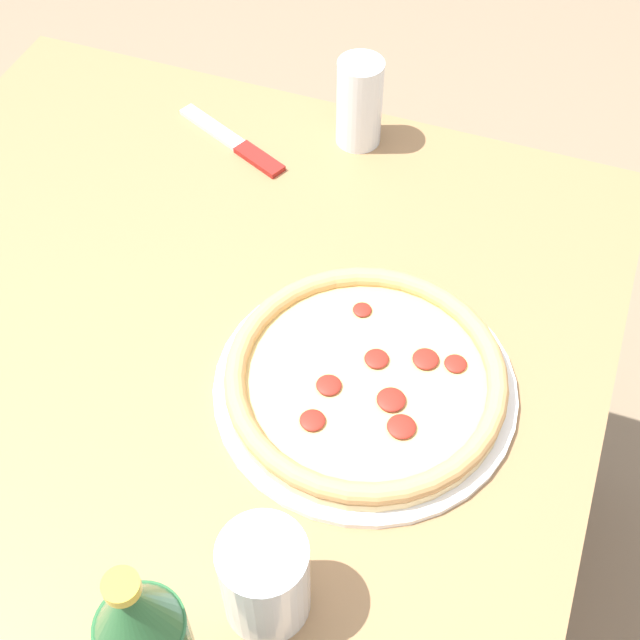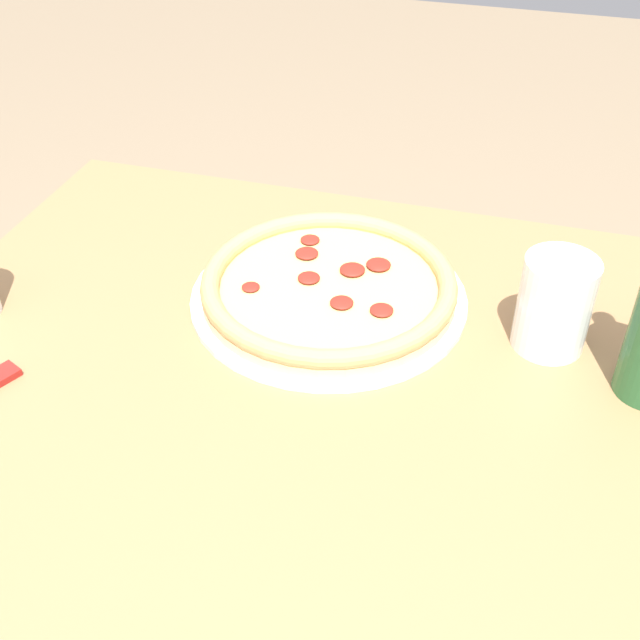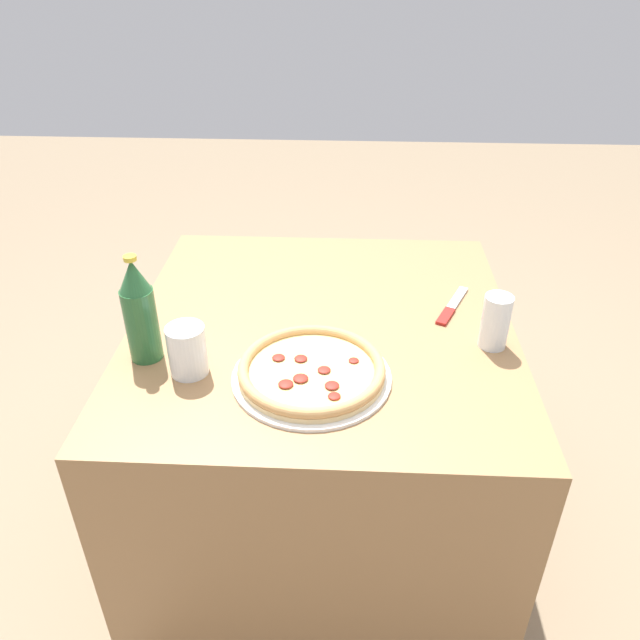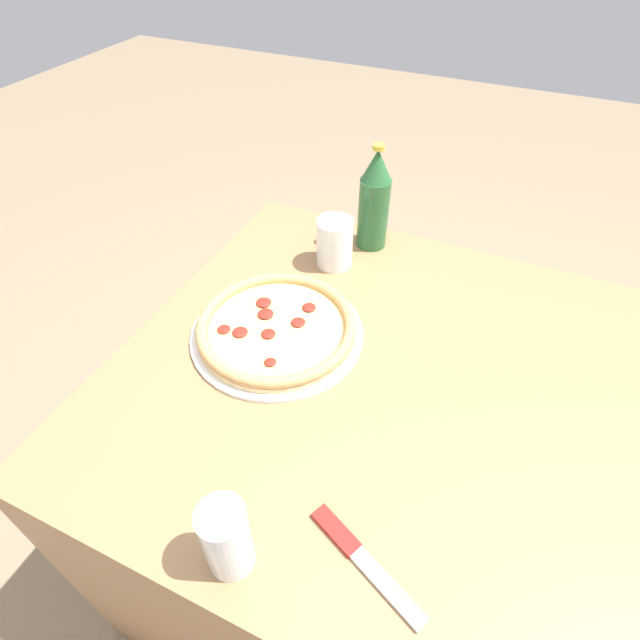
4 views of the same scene
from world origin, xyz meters
TOP-DOWN VIEW (x-y plane):
  - ground_plane at (0.00, 0.00)m, footprint 8.00×8.00m
  - table at (0.00, 0.00)m, footprint 0.96×0.92m
  - pizza_pepperoni at (0.22, -0.01)m, footprint 0.34×0.34m
  - glass_iced_tea at (0.21, -0.27)m, footprint 0.08×0.08m
  - glass_water at (0.08, 0.39)m, footprint 0.06×0.06m
  - beer_bottle at (0.16, -0.38)m, footprint 0.07×0.07m
  - knife at (-0.08, 0.32)m, footprint 0.19×0.10m

SIDE VIEW (x-z plane):
  - ground_plane at x=0.00m, z-range 0.00..0.00m
  - table at x=0.00m, z-range 0.00..0.73m
  - knife at x=-0.08m, z-range 0.73..0.74m
  - pizza_pepperoni at x=0.22m, z-range 0.73..0.77m
  - glass_iced_tea at x=0.21m, z-range 0.73..0.84m
  - glass_water at x=0.08m, z-range 0.73..0.86m
  - beer_bottle at x=0.16m, z-range 0.72..0.97m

